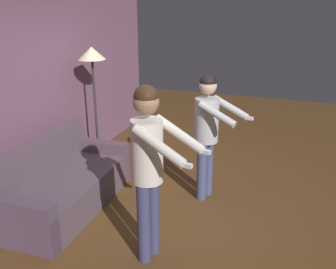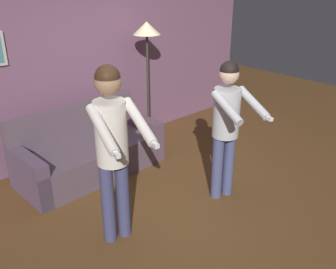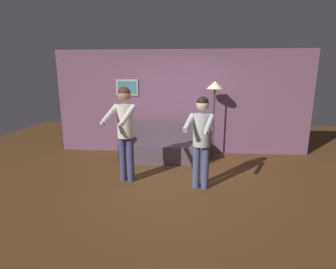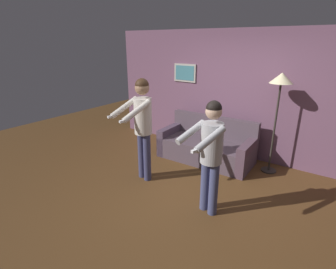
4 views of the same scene
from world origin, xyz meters
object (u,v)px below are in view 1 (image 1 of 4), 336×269
at_px(couch, 64,187).
at_px(torchiere_lamp, 92,64).
at_px(person_standing_left, 149,158).
at_px(person_standing_right, 208,126).

xyz_separation_m(couch, torchiere_lamp, (1.23, 0.22, 1.32)).
bearing_deg(person_standing_left, couch, 69.17).
height_order(torchiere_lamp, person_standing_left, torchiere_lamp).
height_order(person_standing_left, person_standing_right, person_standing_left).
distance_m(couch, torchiere_lamp, 1.82).
bearing_deg(person_standing_right, couch, 118.22).
distance_m(couch, person_standing_right, 1.96).
bearing_deg(torchiere_lamp, person_standing_left, -137.56).
relative_size(couch, person_standing_left, 1.07).
xyz_separation_m(torchiere_lamp, person_standing_left, (-1.76, -1.61, -0.50)).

